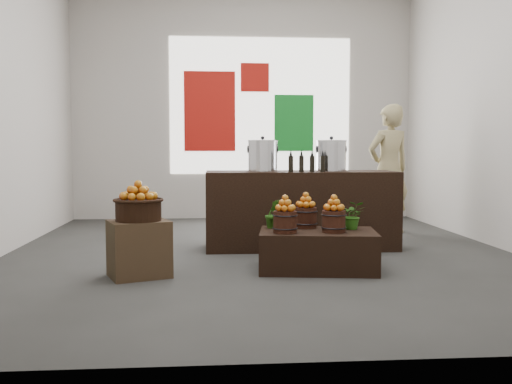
{
  "coord_description": "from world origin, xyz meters",
  "views": [
    {
      "loc": [
        -0.58,
        -6.69,
        1.24
      ],
      "look_at": [
        -0.08,
        -0.4,
        0.76
      ],
      "focal_mm": 40.0,
      "sensor_mm": 36.0,
      "label": 1
    }
  ],
  "objects": [
    {
      "name": "back_opening",
      "position": [
        0.3,
        3.48,
        2.0
      ],
      "size": [
        3.2,
        0.02,
        2.4
      ],
      "primitive_type": "cube",
      "color": "white",
      "rests_on": "back_wall"
    },
    {
      "name": "stock_pot_center",
      "position": [
        0.91,
        0.3,
        1.14
      ],
      "size": [
        0.36,
        0.36,
        0.36
      ],
      "primitive_type": "cylinder",
      "color": "silver",
      "rests_on": "counter"
    },
    {
      "name": "herb_garnish_left",
      "position": [
        0.07,
        -0.76,
        0.56
      ],
      "size": [
        0.19,
        0.16,
        0.3
      ],
      "primitive_type": "imported",
      "rotation": [
        0.0,
        0.0,
        0.15
      ],
      "color": "#225712",
      "rests_on": "display_table"
    },
    {
      "name": "shopper",
      "position": [
        2.03,
        1.51,
        0.94
      ],
      "size": [
        0.8,
        0.64,
        1.89
      ],
      "primitive_type": "imported",
      "rotation": [
        0.0,
        0.0,
        3.46
      ],
      "color": "tan",
      "rests_on": "ground"
    },
    {
      "name": "crate",
      "position": [
        -1.28,
        -1.16,
        0.27
      ],
      "size": [
        0.67,
        0.62,
        0.55
      ],
      "primitive_type": "cube",
      "rotation": [
        0.0,
        0.0,
        0.37
      ],
      "color": "#4C3423",
      "rests_on": "ground"
    },
    {
      "name": "wicker_basket",
      "position": [
        -1.28,
        -1.16,
        0.65
      ],
      "size": [
        0.44,
        0.44,
        0.2
      ],
      "primitive_type": "cylinder",
      "color": "black",
      "rests_on": "crate"
    },
    {
      "name": "deco_red_upper",
      "position": [
        0.2,
        3.47,
        2.5
      ],
      "size": [
        0.5,
        0.04,
        0.5
      ],
      "primitive_type": "cube",
      "color": "#B3140D",
      "rests_on": "back_wall"
    },
    {
      "name": "display_table",
      "position": [
        0.5,
        -1.0,
        0.2
      ],
      "size": [
        1.26,
        0.87,
        0.41
      ],
      "primitive_type": "cube",
      "rotation": [
        0.0,
        0.0,
        -0.13
      ],
      "color": "black",
      "rests_on": "ground"
    },
    {
      "name": "apples_in_bucket_front_left",
      "position": [
        0.15,
        -1.12,
        0.7
      ],
      "size": [
        0.18,
        0.18,
        0.16
      ],
      "primitive_type": null,
      "color": "#A10605",
      "rests_on": "apple_bucket_front_left"
    },
    {
      "name": "herb_garnish_right",
      "position": [
        0.88,
        -0.92,
        0.55
      ],
      "size": [
        0.32,
        0.29,
        0.29
      ],
      "primitive_type": "imported",
      "rotation": [
        0.0,
        0.0,
        -0.27
      ],
      "color": "#225712",
      "rests_on": "display_table"
    },
    {
      "name": "back_wall",
      "position": [
        0.0,
        3.5,
        2.0
      ],
      "size": [
        6.0,
        0.04,
        4.0
      ],
      "primitive_type": "cube",
      "color": "#BDB6AE",
      "rests_on": "ground"
    },
    {
      "name": "apple_bucket_front_left",
      "position": [
        0.15,
        -1.12,
        0.51
      ],
      "size": [
        0.23,
        0.23,
        0.22
      ],
      "primitive_type": "cylinder",
      "color": "#39180F",
      "rests_on": "display_table"
    },
    {
      "name": "apples_in_bucket_front_right",
      "position": [
        0.64,
        -1.11,
        0.7
      ],
      "size": [
        0.18,
        0.18,
        0.16
      ],
      "primitive_type": null,
      "color": "#A10605",
      "rests_on": "apple_bucket_front_right"
    },
    {
      "name": "apples_in_basket",
      "position": [
        -1.28,
        -1.16,
        0.84
      ],
      "size": [
        0.34,
        0.34,
        0.18
      ],
      "primitive_type": null,
      "color": "#A10605",
      "rests_on": "wicker_basket"
    },
    {
      "name": "apples_in_bucket_rear",
      "position": [
        0.41,
        -0.77,
        0.7
      ],
      "size": [
        0.18,
        0.18,
        0.16
      ],
      "primitive_type": null,
      "color": "#A10605",
      "rests_on": "apple_bucket_rear"
    },
    {
      "name": "counter",
      "position": [
        0.53,
        0.31,
        0.48
      ],
      "size": [
        2.36,
        0.78,
        0.96
      ],
      "primitive_type": "cube",
      "rotation": [
        0.0,
        0.0,
        -0.02
      ],
      "color": "black",
      "rests_on": "ground"
    },
    {
      "name": "oil_cruets",
      "position": [
        0.53,
        0.07,
        1.1
      ],
      "size": [
        0.34,
        0.07,
        0.27
      ],
      "primitive_type": null,
      "rotation": [
        0.0,
        0.0,
        -0.02
      ],
      "color": "black",
      "rests_on": "counter"
    },
    {
      "name": "deco_red_left",
      "position": [
        -0.6,
        3.47,
        1.9
      ],
      "size": [
        0.9,
        0.04,
        1.4
      ],
      "primitive_type": "cube",
      "color": "#B3140D",
      "rests_on": "back_wall"
    },
    {
      "name": "stock_pot_left",
      "position": [
        0.05,
        0.31,
        1.14
      ],
      "size": [
        0.36,
        0.36,
        0.36
      ],
      "primitive_type": "cylinder",
      "color": "silver",
      "rests_on": "counter"
    },
    {
      "name": "ground",
      "position": [
        0.0,
        0.0,
        0.0
      ],
      "size": [
        7.0,
        7.0,
        0.0
      ],
      "primitive_type": "plane",
      "color": "#323230",
      "rests_on": "ground"
    },
    {
      "name": "apple_bucket_front_right",
      "position": [
        0.64,
        -1.11,
        0.51
      ],
      "size": [
        0.23,
        0.23,
        0.22
      ],
      "primitive_type": "cylinder",
      "color": "#39180F",
      "rests_on": "display_table"
    },
    {
      "name": "deco_green_right",
      "position": [
        0.9,
        3.47,
        1.7
      ],
      "size": [
        0.7,
        0.04,
        1.0
      ],
      "primitive_type": "cube",
      "color": "#137F25",
      "rests_on": "back_wall"
    },
    {
      "name": "apple_bucket_rear",
      "position": [
        0.41,
        -0.77,
        0.51
      ],
      "size": [
        0.23,
        0.23,
        0.22
      ],
      "primitive_type": "cylinder",
      "color": "#39180F",
      "rests_on": "display_table"
    }
  ]
}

